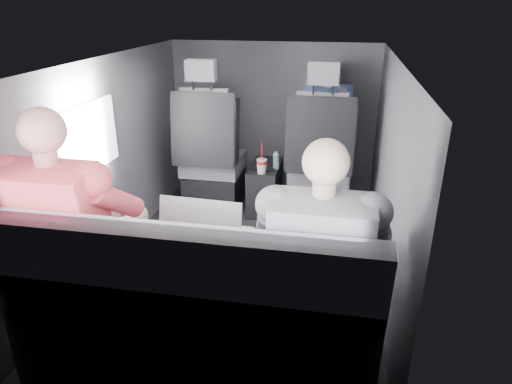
% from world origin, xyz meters
% --- Properties ---
extents(floor, '(2.60, 2.60, 0.00)m').
position_xyz_m(floor, '(0.00, 0.00, 0.00)').
color(floor, black).
rests_on(floor, ground).
extents(ceiling, '(2.60, 2.60, 0.00)m').
position_xyz_m(ceiling, '(0.00, 0.00, 1.35)').
color(ceiling, '#B2B2AD').
rests_on(ceiling, panel_back).
extents(panel_left, '(0.02, 2.60, 1.35)m').
position_xyz_m(panel_left, '(-0.90, 0.00, 0.68)').
color(panel_left, '#56565B').
rests_on(panel_left, floor).
extents(panel_right, '(0.02, 2.60, 1.35)m').
position_xyz_m(panel_right, '(0.90, 0.00, 0.68)').
color(panel_right, '#56565B').
rests_on(panel_right, floor).
extents(panel_front, '(1.80, 0.02, 1.35)m').
position_xyz_m(panel_front, '(0.00, 1.30, 0.68)').
color(panel_front, '#56565B').
rests_on(panel_front, floor).
extents(panel_back, '(1.80, 0.02, 1.35)m').
position_xyz_m(panel_back, '(0.00, -1.30, 0.68)').
color(panel_back, '#56565B').
rests_on(panel_back, floor).
extents(side_window, '(0.02, 0.75, 0.42)m').
position_xyz_m(side_window, '(-0.88, -0.30, 0.90)').
color(side_window, white).
rests_on(side_window, panel_left).
extents(seatbelt, '(0.35, 0.11, 0.59)m').
position_xyz_m(seatbelt, '(0.45, 0.67, 0.80)').
color(seatbelt, black).
rests_on(seatbelt, front_seat_right).
extents(front_seat_left, '(0.52, 0.58, 1.26)m').
position_xyz_m(front_seat_left, '(-0.45, 0.84, 0.40)').
color(front_seat_left, black).
rests_on(front_seat_left, floor).
extents(front_seat_right, '(0.52, 0.58, 1.26)m').
position_xyz_m(front_seat_right, '(0.45, 0.84, 0.40)').
color(front_seat_right, black).
rests_on(front_seat_right, floor).
extents(center_console, '(0.24, 0.48, 0.41)m').
position_xyz_m(center_console, '(0.00, 0.88, 0.20)').
color(center_console, black).
rests_on(center_console, floor).
extents(rear_bench, '(1.60, 0.57, 0.92)m').
position_xyz_m(rear_bench, '(0.00, -1.06, 0.31)').
color(rear_bench, slate).
rests_on(rear_bench, floor).
extents(soda_cup, '(0.08, 0.08, 0.26)m').
position_xyz_m(soda_cup, '(0.01, 0.68, 0.47)').
color(soda_cup, white).
rests_on(soda_cup, center_console).
extents(water_bottle, '(0.05, 0.05, 0.14)m').
position_xyz_m(water_bottle, '(0.10, 0.81, 0.47)').
color(water_bottle, '#A7CFE2').
rests_on(water_bottle, center_console).
extents(laptop_white, '(0.37, 0.38, 0.24)m').
position_xyz_m(laptop_white, '(-0.56, -0.81, 0.63)').
color(laptop_white, silver).
rests_on(laptop_white, passenger_rear_left).
extents(laptop_silver, '(0.40, 0.36, 0.27)m').
position_xyz_m(laptop_silver, '(-0.00, -0.80, 0.64)').
color(laptop_silver, '#BCBBC1').
rests_on(laptop_silver, rear_bench).
extents(laptop_black, '(0.33, 0.31, 0.22)m').
position_xyz_m(laptop_black, '(0.58, -0.82, 0.63)').
color(laptop_black, black).
rests_on(laptop_black, passenger_rear_right).
extents(passenger_rear_left, '(0.54, 0.66, 1.29)m').
position_xyz_m(passenger_rear_left, '(-0.58, -0.97, 0.65)').
color(passenger_rear_left, '#39393E').
rests_on(passenger_rear_left, rear_bench).
extents(passenger_rear_right, '(0.50, 0.62, 1.22)m').
position_xyz_m(passenger_rear_right, '(0.55, -0.97, 0.63)').
color(passenger_rear_right, navy).
rests_on(passenger_rear_right, rear_bench).
extents(passenger_front_right, '(0.38, 0.38, 0.75)m').
position_xyz_m(passenger_front_right, '(0.48, 1.10, 0.74)').
color(passenger_front_right, navy).
rests_on(passenger_front_right, front_seat_right).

